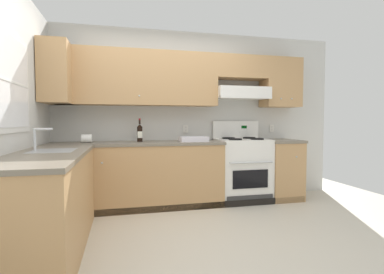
% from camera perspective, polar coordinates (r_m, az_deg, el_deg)
% --- Properties ---
extents(ground_plane, '(7.04, 7.04, 0.00)m').
position_cam_1_polar(ground_plane, '(3.16, -1.73, -19.17)').
color(ground_plane, beige).
extents(wall_back, '(4.68, 0.57, 2.55)m').
position_cam_1_polar(wall_back, '(4.51, -0.77, 6.65)').
color(wall_back, silver).
rests_on(wall_back, ground_plane).
extents(wall_left, '(0.47, 4.00, 2.55)m').
position_cam_1_polar(wall_left, '(3.25, -31.43, 5.22)').
color(wall_left, silver).
rests_on(wall_left, ground_plane).
extents(counter_back_run, '(3.60, 0.65, 0.91)m').
position_cam_1_polar(counter_back_run, '(4.22, -4.98, -7.13)').
color(counter_back_run, tan).
rests_on(counter_back_run, ground_plane).
extents(counter_left_run, '(0.63, 1.91, 1.13)m').
position_cam_1_polar(counter_left_run, '(3.03, -25.92, -11.30)').
color(counter_left_run, tan).
rests_on(counter_left_run, ground_plane).
extents(stove, '(0.76, 0.62, 1.20)m').
position_cam_1_polar(stove, '(4.54, 9.66, -6.09)').
color(stove, white).
rests_on(stove, ground_plane).
extents(wine_bottle, '(0.08, 0.08, 0.33)m').
position_cam_1_polar(wine_bottle, '(4.20, -10.05, 0.88)').
color(wine_bottle, black).
rests_on(wine_bottle, counter_back_run).
extents(bowl, '(0.39, 0.23, 0.07)m').
position_cam_1_polar(bowl, '(4.18, 0.32, -0.56)').
color(bowl, silver).
rests_on(bowl, counter_back_run).
extents(paper_towel_roll, '(0.13, 0.11, 0.11)m').
position_cam_1_polar(paper_towel_roll, '(4.17, -19.66, -0.29)').
color(paper_towel_roll, white).
rests_on(paper_towel_roll, counter_back_run).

